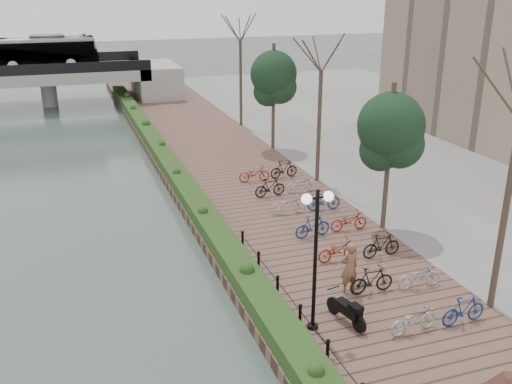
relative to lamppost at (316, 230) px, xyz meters
name	(u,v)px	position (x,y,z in m)	size (l,w,h in m)	color
promenade	(241,183)	(2.26, 14.73, -3.63)	(8.00, 75.00, 0.50)	brown
inland_pavement	(476,157)	(18.26, 14.73, -3.63)	(24.00, 75.00, 0.50)	slate
hedge	(172,167)	(-1.14, 17.23, -3.08)	(1.10, 56.00, 0.60)	#213C15
chain_fence	(313,333)	(-0.34, -0.77, -3.03)	(0.10, 14.10, 0.70)	black
lamppost	(316,230)	(0.00, 0.00, 0.00)	(1.02, 0.32, 4.67)	black
motorcycle	(346,309)	(1.13, -0.08, -2.89)	(0.49, 1.57, 0.98)	black
pedestrian	(349,268)	(2.13, 1.67, -2.44)	(0.69, 0.45, 1.90)	brown
bicycle_parking	(330,223)	(3.75, 6.43, -2.91)	(2.40, 17.32, 1.00)	#AEAEB3
street_trees	(348,139)	(6.26, 9.91, -0.20)	(3.20, 37.12, 6.80)	#34271F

